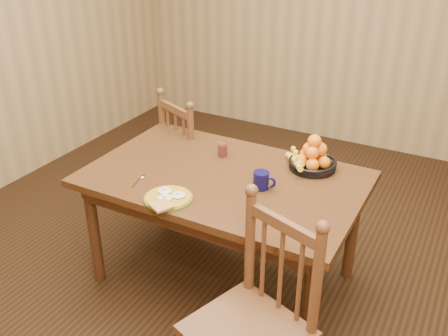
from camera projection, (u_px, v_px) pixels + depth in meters
The scene contains 10 objects.
room at pixel (224, 76), 2.65m from camera, with size 4.52×5.02×2.72m.
dining_table at pixel (224, 188), 2.96m from camera, with size 1.60×1.00×0.75m.
chair_far at pixel (194, 158), 3.74m from camera, with size 0.58×0.57×0.99m.
chair_near at pixel (254, 324), 2.21m from camera, with size 0.59×0.58×1.04m.
breakfast_plate at pixel (168, 198), 2.67m from camera, with size 0.26×0.31×0.04m.
fork at pixel (177, 198), 2.69m from camera, with size 0.05×0.18×0.00m.
spoon at pixel (140, 179), 2.88m from camera, with size 0.05×0.16×0.01m.
coffee_mug at pixel (262, 180), 2.77m from camera, with size 0.13×0.09×0.10m.
juice_glass at pixel (223, 150), 3.14m from camera, with size 0.06×0.06×0.09m.
fruit_bowl at pixel (312, 159), 2.98m from camera, with size 0.32×0.32×0.22m.
Camera 1 is at (1.23, -2.26, 2.14)m, focal length 40.00 mm.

